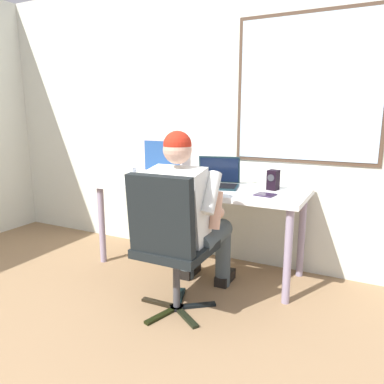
% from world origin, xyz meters
% --- Properties ---
extents(wall_rear, '(5.32, 0.08, 2.57)m').
position_xyz_m(wall_rear, '(0.03, 2.41, 1.29)').
color(wall_rear, silver).
rests_on(wall_rear, ground).
extents(desk, '(1.83, 0.65, 0.75)m').
position_xyz_m(desk, '(-0.13, 2.02, 0.67)').
color(desk, '#93859E').
rests_on(desk, ground).
extents(office_chair, '(0.53, 0.55, 0.99)m').
position_xyz_m(office_chair, '(0.05, 1.23, 0.57)').
color(office_chair, black).
rests_on(office_chair, ground).
extents(person_seated, '(0.54, 0.79, 1.24)m').
position_xyz_m(person_seated, '(0.04, 1.50, 0.65)').
color(person_seated, '#414C51').
rests_on(person_seated, ground).
extents(crt_monitor, '(0.40, 0.20, 0.39)m').
position_xyz_m(crt_monitor, '(-0.45, 2.06, 0.98)').
color(crt_monitor, beige).
rests_on(crt_monitor, desk).
extents(laptop, '(0.41, 0.36, 0.24)m').
position_xyz_m(laptop, '(0.03, 2.08, 0.82)').
color(laptop, '#12262D').
rests_on(laptop, desk).
extents(wine_glass, '(0.08, 0.08, 0.13)m').
position_xyz_m(wine_glass, '(-0.73, 1.92, 0.84)').
color(wine_glass, silver).
rests_on(wine_glass, desk).
extents(desk_speaker, '(0.09, 0.10, 0.16)m').
position_xyz_m(desk_speaker, '(0.49, 2.14, 0.83)').
color(desk_speaker, black).
rests_on(desk_speaker, desk).
extents(cd_case, '(0.16, 0.14, 0.01)m').
position_xyz_m(cd_case, '(0.49, 1.91, 0.76)').
color(cd_case, '#271B33').
rests_on(cd_case, desk).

